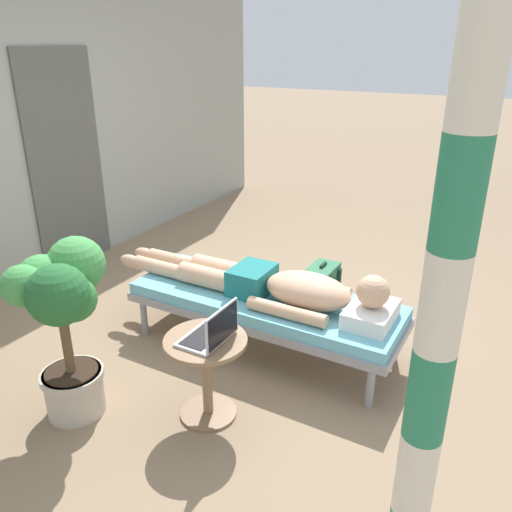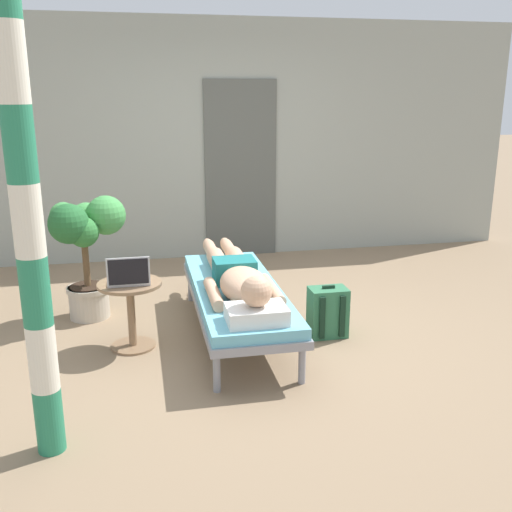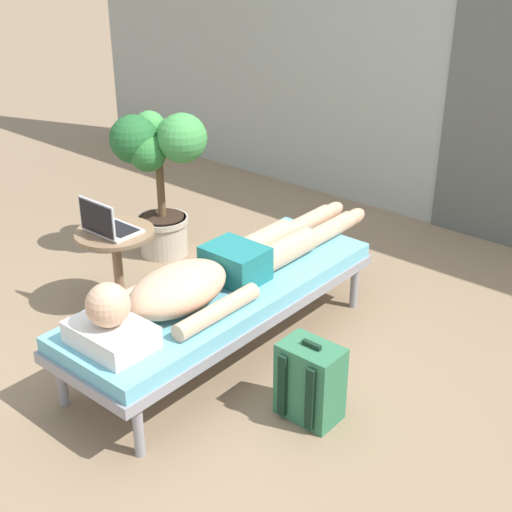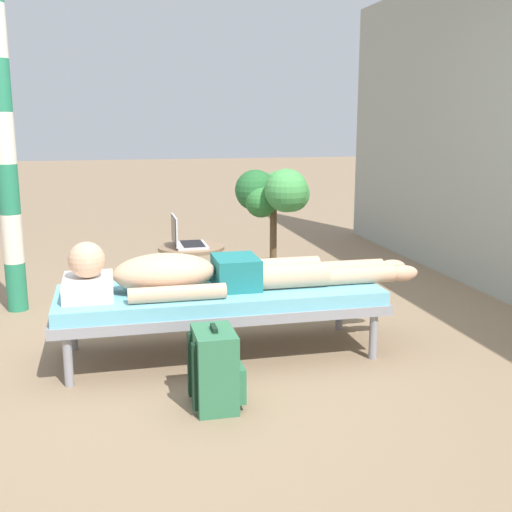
{
  "view_description": "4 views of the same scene",
  "coord_description": "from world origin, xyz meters",
  "px_view_note": "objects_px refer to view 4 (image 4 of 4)",
  "views": [
    {
      "loc": [
        -2.95,
        -1.58,
        2.08
      ],
      "look_at": [
        -0.01,
        0.06,
        0.67
      ],
      "focal_mm": 36.23,
      "sensor_mm": 36.0,
      "label": 1
    },
    {
      "loc": [
        -0.81,
        -4.35,
        1.9
      ],
      "look_at": [
        0.06,
        -0.14,
        0.68
      ],
      "focal_mm": 40.87,
      "sensor_mm": 36.0,
      "label": 2
    },
    {
      "loc": [
        2.25,
        -2.51,
        2.26
      ],
      "look_at": [
        0.05,
        0.09,
        0.59
      ],
      "focal_mm": 49.68,
      "sensor_mm": 36.0,
      "label": 3
    },
    {
      "loc": [
        3.58,
        -0.67,
        1.42
      ],
      "look_at": [
        -0.13,
        0.2,
        0.6
      ],
      "focal_mm": 44.35,
      "sensor_mm": 36.0,
      "label": 4
    }
  ],
  "objects_px": {
    "lounge_chair": "(220,300)",
    "backpack": "(215,369)",
    "side_table": "(192,269)",
    "laptop": "(184,238)",
    "porch_post": "(4,138)",
    "person_reclining": "(205,274)",
    "potted_plant": "(274,213)"
  },
  "relations": [
    {
      "from": "porch_post",
      "to": "side_table",
      "type": "bearing_deg",
      "value": 70.96
    },
    {
      "from": "lounge_chair",
      "to": "backpack",
      "type": "height_order",
      "value": "backpack"
    },
    {
      "from": "side_table",
      "to": "lounge_chair",
      "type": "bearing_deg",
      "value": 4.38
    },
    {
      "from": "side_table",
      "to": "potted_plant",
      "type": "bearing_deg",
      "value": 116.36
    },
    {
      "from": "person_reclining",
      "to": "laptop",
      "type": "distance_m",
      "value": 0.83
    },
    {
      "from": "person_reclining",
      "to": "backpack",
      "type": "xyz_separation_m",
      "value": [
        0.71,
        -0.06,
        -0.32
      ]
    },
    {
      "from": "person_reclining",
      "to": "porch_post",
      "type": "xyz_separation_m",
      "value": [
        -1.27,
        -1.25,
        0.77
      ]
    },
    {
      "from": "laptop",
      "to": "side_table",
      "type": "bearing_deg",
      "value": 90.0
    },
    {
      "from": "lounge_chair",
      "to": "laptop",
      "type": "relative_size",
      "value": 6.36
    },
    {
      "from": "person_reclining",
      "to": "porch_post",
      "type": "height_order",
      "value": "porch_post"
    },
    {
      "from": "backpack",
      "to": "porch_post",
      "type": "xyz_separation_m",
      "value": [
        -1.98,
        -1.19,
        1.09
      ]
    },
    {
      "from": "laptop",
      "to": "lounge_chair",
      "type": "bearing_deg",
      "value": 7.89
    },
    {
      "from": "porch_post",
      "to": "person_reclining",
      "type": "bearing_deg",
      "value": 44.65
    },
    {
      "from": "backpack",
      "to": "potted_plant",
      "type": "height_order",
      "value": "potted_plant"
    },
    {
      "from": "person_reclining",
      "to": "backpack",
      "type": "relative_size",
      "value": 5.12
    },
    {
      "from": "side_table",
      "to": "laptop",
      "type": "bearing_deg",
      "value": -90.0
    },
    {
      "from": "person_reclining",
      "to": "potted_plant",
      "type": "relative_size",
      "value": 2.06
    },
    {
      "from": "side_table",
      "to": "laptop",
      "type": "distance_m",
      "value": 0.23
    },
    {
      "from": "laptop",
      "to": "porch_post",
      "type": "relative_size",
      "value": 0.12
    },
    {
      "from": "person_reclining",
      "to": "side_table",
      "type": "bearing_deg",
      "value": 178.15
    },
    {
      "from": "backpack",
      "to": "side_table",
      "type": "bearing_deg",
      "value": 176.76
    },
    {
      "from": "lounge_chair",
      "to": "potted_plant",
      "type": "relative_size",
      "value": 1.87
    },
    {
      "from": "person_reclining",
      "to": "laptop",
      "type": "bearing_deg",
      "value": -178.29
    },
    {
      "from": "porch_post",
      "to": "lounge_chair",
      "type": "bearing_deg",
      "value": 46.64
    },
    {
      "from": "backpack",
      "to": "porch_post",
      "type": "height_order",
      "value": "porch_post"
    },
    {
      "from": "lounge_chair",
      "to": "backpack",
      "type": "distance_m",
      "value": 0.74
    },
    {
      "from": "person_reclining",
      "to": "side_table",
      "type": "distance_m",
      "value": 0.84
    },
    {
      "from": "lounge_chair",
      "to": "porch_post",
      "type": "distance_m",
      "value": 2.07
    },
    {
      "from": "person_reclining",
      "to": "potted_plant",
      "type": "xyz_separation_m",
      "value": [
        -1.18,
        0.74,
        0.18
      ]
    },
    {
      "from": "lounge_chair",
      "to": "backpack",
      "type": "relative_size",
      "value": 4.65
    },
    {
      "from": "side_table",
      "to": "person_reclining",
      "type": "bearing_deg",
      "value": -1.85
    },
    {
      "from": "lounge_chair",
      "to": "side_table",
      "type": "relative_size",
      "value": 3.77
    }
  ]
}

